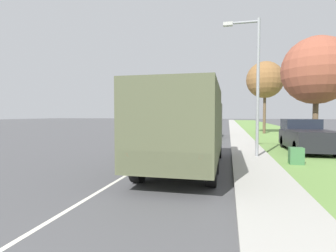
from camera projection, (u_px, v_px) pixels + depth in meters
name	position (u px, v px, depth m)	size (l,w,h in m)	color
ground_plane	(205.00, 128.00, 39.27)	(180.00, 180.00, 0.00)	#4C4C4F
lane_centre_stripe	(205.00, 128.00, 39.27)	(0.12, 120.00, 0.00)	silver
sidewalk_right	(236.00, 128.00, 38.25)	(1.80, 120.00, 0.12)	#ADAAA3
grass_strip_right	(268.00, 129.00, 37.27)	(7.00, 120.00, 0.02)	#6B9347
military_truck	(186.00, 125.00, 10.04)	(2.54, 7.72, 3.08)	#474C38
car_nearest_ahead	(208.00, 129.00, 24.68)	(1.88, 4.52, 1.60)	#336B3D
car_second_ahead	(190.00, 125.00, 34.44)	(1.91, 4.00, 1.44)	tan
car_third_ahead	(199.00, 122.00, 47.59)	(1.79, 4.54, 1.57)	#B7BABF
pickup_truck	(306.00, 136.00, 14.85)	(2.07, 5.01, 1.80)	black
lamp_post	(253.00, 74.00, 12.26)	(1.69, 0.24, 6.44)	gray
tree_mid_right	(317.00, 71.00, 17.04)	(4.38, 4.38, 7.14)	brown
tree_far_right	(265.00, 80.00, 28.39)	(3.96, 3.96, 7.82)	brown
utility_box	(296.00, 156.00, 10.94)	(0.55, 0.45, 0.70)	#3D7042
building_distant	(165.00, 110.00, 72.54)	(12.69, 14.19, 6.47)	#B2A893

